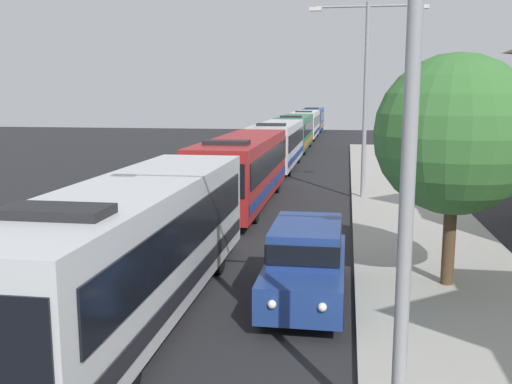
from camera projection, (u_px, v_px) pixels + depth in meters
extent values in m
cube|color=silver|center=(137.00, 242.00, 12.94)|extent=(2.50, 11.82, 2.70)
cube|color=black|center=(192.00, 229.00, 12.68)|extent=(0.04, 10.88, 1.00)
cube|color=black|center=(83.00, 225.00, 13.07)|extent=(0.04, 10.88, 1.00)
cube|color=black|center=(193.00, 279.00, 12.87)|extent=(0.03, 11.23, 0.36)
cube|color=black|center=(55.00, 211.00, 9.24)|extent=(1.75, 0.90, 0.16)
cylinder|color=black|center=(124.00, 372.00, 9.40)|extent=(0.28, 1.00, 1.00)
cylinder|color=black|center=(0.00, 363.00, 9.74)|extent=(0.28, 1.00, 1.00)
cylinder|color=black|center=(217.00, 256.00, 16.14)|extent=(0.28, 1.00, 1.00)
cylinder|color=black|center=(142.00, 253.00, 16.47)|extent=(0.28, 1.00, 1.00)
cube|color=maroon|center=(243.00, 167.00, 26.07)|extent=(2.50, 12.17, 2.70)
cube|color=black|center=(271.00, 160.00, 25.81)|extent=(0.04, 11.20, 1.00)
cube|color=black|center=(216.00, 159.00, 26.20)|extent=(0.04, 11.20, 1.00)
cube|color=black|center=(212.00, 181.00, 20.07)|extent=(2.30, 0.04, 1.20)
cube|color=navy|center=(271.00, 186.00, 26.00)|extent=(0.03, 11.56, 0.36)
cube|color=black|center=(227.00, 142.00, 22.27)|extent=(1.75, 0.90, 0.16)
cylinder|color=black|center=(254.00, 211.00, 22.43)|extent=(0.28, 1.00, 1.00)
cylinder|color=black|center=(199.00, 209.00, 22.76)|extent=(0.28, 1.00, 1.00)
cylinder|color=black|center=(276.00, 183.00, 29.36)|extent=(0.28, 1.00, 1.00)
cylinder|color=black|center=(234.00, 182.00, 29.70)|extent=(0.28, 1.00, 1.00)
cube|color=silver|center=(278.00, 143.00, 38.86)|extent=(2.50, 11.62, 2.70)
cube|color=black|center=(297.00, 138.00, 38.60)|extent=(0.04, 10.69, 1.00)
cube|color=black|center=(259.00, 138.00, 38.99)|extent=(0.04, 10.69, 1.00)
cube|color=black|center=(266.00, 146.00, 33.13)|extent=(2.30, 0.04, 1.20)
cube|color=navy|center=(297.00, 155.00, 38.80)|extent=(0.03, 11.04, 0.36)
cube|color=black|center=(271.00, 125.00, 35.22)|extent=(1.75, 0.90, 0.16)
cylinder|color=black|center=(289.00, 168.00, 35.38)|extent=(0.28, 1.00, 1.00)
cylinder|color=black|center=(253.00, 167.00, 35.72)|extent=(0.28, 1.00, 1.00)
cylinder|color=black|center=(298.00, 156.00, 42.00)|extent=(0.28, 1.00, 1.00)
cylinder|color=black|center=(268.00, 156.00, 42.34)|extent=(0.28, 1.00, 1.00)
cube|color=#33724C|center=(295.00, 131.00, 51.32)|extent=(2.50, 12.35, 2.70)
cube|color=black|center=(309.00, 127.00, 51.06)|extent=(0.04, 11.36, 1.00)
cube|color=black|center=(281.00, 127.00, 51.45)|extent=(0.04, 11.36, 1.00)
cube|color=black|center=(288.00, 132.00, 45.23)|extent=(2.30, 0.04, 1.20)
cube|color=orange|center=(309.00, 140.00, 51.25)|extent=(0.03, 11.73, 0.36)
cube|color=black|center=(291.00, 117.00, 47.47)|extent=(1.75, 0.90, 0.16)
cylinder|color=black|center=(304.00, 149.00, 47.62)|extent=(0.28, 1.00, 1.00)
cylinder|color=black|center=(277.00, 148.00, 47.96)|extent=(0.28, 1.00, 1.00)
cylinder|color=black|center=(310.00, 142.00, 54.66)|extent=(0.28, 1.00, 1.00)
cylinder|color=black|center=(286.00, 141.00, 54.99)|extent=(0.28, 1.00, 1.00)
cube|color=silver|center=(306.00, 123.00, 64.75)|extent=(2.50, 11.79, 2.70)
cube|color=black|center=(317.00, 120.00, 64.50)|extent=(0.04, 10.85, 1.00)
cube|color=black|center=(295.00, 120.00, 64.89)|extent=(0.04, 10.85, 1.00)
cube|color=black|center=(302.00, 123.00, 58.94)|extent=(2.30, 0.04, 1.20)
cube|color=navy|center=(317.00, 131.00, 64.69)|extent=(0.03, 11.20, 0.36)
cube|color=black|center=(304.00, 111.00, 61.07)|extent=(1.75, 0.90, 0.16)
cylinder|color=black|center=(314.00, 137.00, 61.22)|extent=(0.28, 1.00, 1.00)
cylinder|color=black|center=(293.00, 136.00, 61.56)|extent=(0.28, 1.00, 1.00)
cylinder|color=black|center=(317.00, 132.00, 67.94)|extent=(0.28, 1.00, 1.00)
cylinder|color=black|center=(298.00, 132.00, 68.28)|extent=(0.28, 1.00, 1.00)
cube|color=#284C8C|center=(313.00, 118.00, 77.73)|extent=(2.50, 11.20, 2.70)
cube|color=black|center=(322.00, 116.00, 77.48)|extent=(0.04, 10.31, 1.00)
cube|color=black|center=(304.00, 116.00, 77.87)|extent=(0.04, 10.31, 1.00)
cube|color=black|center=(310.00, 118.00, 72.21)|extent=(2.30, 0.04, 1.20)
cube|color=orange|center=(322.00, 124.00, 77.67)|extent=(0.03, 10.64, 0.36)
cube|color=black|center=(312.00, 108.00, 74.22)|extent=(1.75, 0.90, 0.16)
cylinder|color=black|center=(320.00, 129.00, 74.39)|extent=(0.28, 1.00, 1.00)
cylinder|color=black|center=(303.00, 129.00, 74.72)|extent=(0.28, 1.00, 1.00)
cylinder|color=black|center=(322.00, 126.00, 80.77)|extent=(0.28, 1.00, 1.00)
cylinder|color=black|center=(306.00, 126.00, 81.10)|extent=(0.28, 1.00, 1.00)
cube|color=navy|center=(306.00, 273.00, 13.94)|extent=(1.84, 4.87, 0.80)
cube|color=navy|center=(307.00, 240.00, 13.95)|extent=(1.62, 2.82, 0.80)
cube|color=black|center=(307.00, 240.00, 13.95)|extent=(1.66, 2.92, 0.44)
sphere|color=#F9EFCC|center=(272.00, 304.00, 11.61)|extent=(0.18, 0.18, 0.18)
sphere|color=#F9EFCC|center=(322.00, 307.00, 11.45)|extent=(0.18, 0.18, 0.18)
cylinder|color=black|center=(263.00, 308.00, 12.65)|extent=(0.22, 0.70, 0.70)
cylinder|color=black|center=(338.00, 312.00, 12.40)|extent=(0.22, 0.70, 0.70)
cylinder|color=black|center=(279.00, 267.00, 15.59)|extent=(0.22, 0.70, 0.70)
cylinder|color=black|center=(340.00, 270.00, 15.34)|extent=(0.22, 0.70, 0.70)
cylinder|color=gray|center=(409.00, 151.00, 7.45)|extent=(0.20, 0.20, 8.23)
cylinder|color=gray|center=(365.00, 102.00, 26.69)|extent=(0.20, 0.20, 8.94)
cylinder|color=gray|center=(342.00, 7.00, 26.15)|extent=(2.37, 0.10, 0.10)
cube|color=silver|center=(316.00, 9.00, 26.35)|extent=(0.56, 0.28, 0.16)
cylinder|color=gray|center=(395.00, 5.00, 25.79)|extent=(2.37, 0.10, 0.10)
cube|color=silver|center=(422.00, 7.00, 25.62)|extent=(0.56, 0.28, 0.16)
cylinder|color=#4C3823|center=(449.00, 241.00, 14.69)|extent=(0.32, 0.32, 2.25)
sphere|color=#387033|center=(455.00, 134.00, 14.23)|extent=(4.00, 4.00, 4.00)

